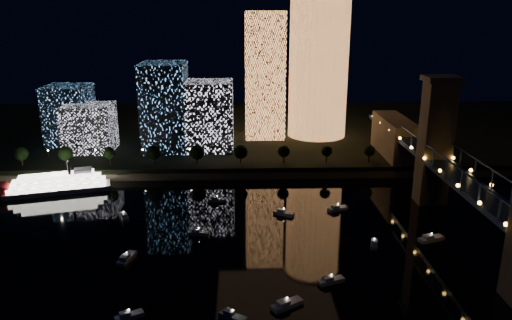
# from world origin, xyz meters

# --- Properties ---
(ground) EXTENTS (520.00, 520.00, 0.00)m
(ground) POSITION_xyz_m (0.00, 0.00, 0.00)
(ground) COLOR black
(ground) RESTS_ON ground
(far_bank) EXTENTS (420.00, 160.00, 5.00)m
(far_bank) POSITION_xyz_m (0.00, 160.00, 2.50)
(far_bank) COLOR black
(far_bank) RESTS_ON ground
(seawall) EXTENTS (420.00, 6.00, 3.00)m
(seawall) POSITION_xyz_m (0.00, 82.00, 1.50)
(seawall) COLOR #6B5E4C
(seawall) RESTS_ON ground
(tower_cylindrical) EXTENTS (34.00, 34.00, 76.97)m
(tower_cylindrical) POSITION_xyz_m (32.96, 140.10, 43.61)
(tower_cylindrical) COLOR #FF9B51
(tower_cylindrical) RESTS_ON far_bank
(tower_rectangular) EXTENTS (21.24, 21.24, 67.59)m
(tower_rectangular) POSITION_xyz_m (3.59, 138.90, 38.80)
(tower_rectangular) COLOR #FF9B51
(tower_rectangular) RESTS_ON far_bank
(midrise_blocks) EXTENTS (97.08, 38.53, 43.40)m
(midrise_blocks) POSITION_xyz_m (-58.34, 117.35, 22.51)
(midrise_blocks) COLOR white
(midrise_blocks) RESTS_ON far_bank
(truss_bridge) EXTENTS (13.00, 266.00, 50.00)m
(truss_bridge) POSITION_xyz_m (65.00, 3.72, 16.25)
(truss_bridge) COLOR navy
(truss_bridge) RESTS_ON ground
(riverboat) EXTENTS (45.91, 20.09, 13.59)m
(riverboat) POSITION_xyz_m (-88.69, 65.53, 3.49)
(riverboat) COLOR silver
(riverboat) RESTS_ON ground
(motorboats) EXTENTS (113.77, 88.84, 2.78)m
(motorboats) POSITION_xyz_m (-2.05, 7.42, 0.81)
(motorboats) COLOR silver
(motorboats) RESTS_ON ground
(esplanade_trees) EXTENTS (165.86, 6.97, 8.99)m
(esplanade_trees) POSITION_xyz_m (-38.48, 88.00, 10.47)
(esplanade_trees) COLOR black
(esplanade_trees) RESTS_ON far_bank
(street_lamps) EXTENTS (132.70, 0.70, 5.65)m
(street_lamps) POSITION_xyz_m (-34.00, 94.00, 9.02)
(street_lamps) COLOR black
(street_lamps) RESTS_ON far_bank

